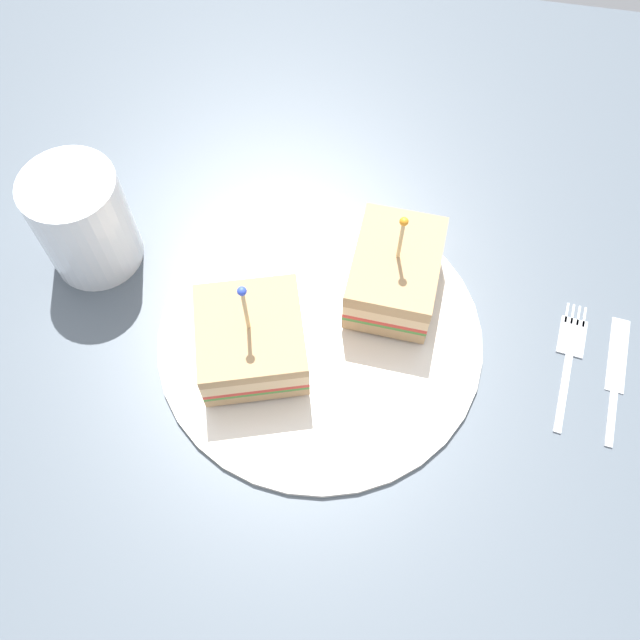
# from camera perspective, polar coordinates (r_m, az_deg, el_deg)

# --- Properties ---
(ground_plane) EXTENTS (0.95, 0.95, 0.02)m
(ground_plane) POSITION_cam_1_polar(r_m,az_deg,el_deg) (0.59, 0.00, -1.85)
(ground_plane) COLOR #4C5660
(plate) EXTENTS (0.27, 0.27, 0.01)m
(plate) POSITION_cam_1_polar(r_m,az_deg,el_deg) (0.58, 0.00, -1.19)
(plate) COLOR silver
(plate) RESTS_ON ground_plane
(sandwich_half_front) EXTENTS (0.11, 0.11, 0.10)m
(sandwich_half_front) POSITION_cam_1_polar(r_m,az_deg,el_deg) (0.55, -5.71, -1.64)
(sandwich_half_front) COLOR tan
(sandwich_half_front) RESTS_ON plate
(sandwich_half_back) EXTENTS (0.07, 0.10, 0.10)m
(sandwich_half_back) POSITION_cam_1_polar(r_m,az_deg,el_deg) (0.58, 6.22, 3.90)
(sandwich_half_back) COLOR tan
(sandwich_half_back) RESTS_ON plate
(drink_glass) EXTENTS (0.08, 0.08, 0.10)m
(drink_glass) POSITION_cam_1_polar(r_m,az_deg,el_deg) (0.62, -18.88, 7.56)
(drink_glass) COLOR #B74C33
(drink_glass) RESTS_ON ground_plane
(fork) EXTENTS (0.03, 0.12, 0.00)m
(fork) POSITION_cam_1_polar(r_m,az_deg,el_deg) (0.61, 19.97, -2.43)
(fork) COLOR silver
(fork) RESTS_ON ground_plane
(knife) EXTENTS (0.02, 0.12, 0.00)m
(knife) POSITION_cam_1_polar(r_m,az_deg,el_deg) (0.62, 23.29, -4.01)
(knife) COLOR silver
(knife) RESTS_ON ground_plane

